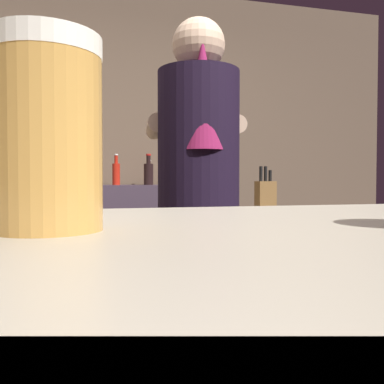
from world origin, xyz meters
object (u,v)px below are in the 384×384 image
pint_glass_far (48,134)px  bottle_vinegar (149,173)px  knife_block (265,198)px  bottle_hot_sauce (149,175)px  bottle_olive_oil (116,173)px  chefs_knife (230,218)px  mixing_bowl (98,216)px  bartender (199,197)px

pint_glass_far → bottle_vinegar: 2.92m
knife_block → bottle_hot_sauce: 1.30m
bottle_vinegar → bottle_olive_oil: 0.25m
knife_block → bottle_olive_oil: bottle_olive_oil is taller
chefs_knife → bottle_vinegar: size_ratio=0.99×
chefs_knife → bottle_olive_oil: (-0.52, 1.20, 0.26)m
mixing_bowl → chefs_knife: bearing=-0.6°
bartender → chefs_knife: (0.28, 0.41, -0.13)m
bartender → knife_block: size_ratio=6.23×
knife_block → pint_glass_far: (-0.99, -1.80, 0.14)m
bottle_vinegar → bottle_olive_oil: (-0.25, 0.06, 0.00)m
pint_glass_far → bottle_olive_oil: size_ratio=0.59×
bartender → bottle_olive_oil: bearing=14.5°
mixing_bowl → knife_block: bearing=3.5°
bottle_vinegar → bottle_olive_oil: same height
mixing_bowl → bottle_olive_oil: (0.17, 1.19, 0.23)m
bottle_hot_sauce → bottle_olive_oil: 0.27m
chefs_knife → pint_glass_far: pint_glass_far is taller
bartender → chefs_knife: bearing=-28.6°
chefs_knife → bottle_hot_sauce: bearing=107.5°
pint_glass_far → bottle_hot_sauce: size_ratio=0.71×
mixing_bowl → chefs_knife: 0.69m
knife_block → chefs_knife: (-0.23, -0.06, -0.10)m
bartender → pint_glass_far: 1.42m
mixing_bowl → bottle_vinegar: bottle_vinegar is taller
knife_block → bottle_hot_sauce: bearing=112.0°
knife_block → bottle_olive_oil: size_ratio=1.17×
knife_block → bottle_olive_oil: (-0.75, 1.14, 0.15)m
pint_glass_far → bottle_hot_sauce: bearing=80.5°
chefs_knife → bottle_hot_sauce: bottle_hot_sauce is taller
knife_block → bottle_vinegar: bottle_vinegar is taller
bartender → knife_block: 0.69m
chefs_knife → bottle_vinegar: bearing=109.5°
knife_block → chefs_knife: 0.26m
knife_block → mixing_bowl: bearing=-176.5°
bottle_vinegar → pint_glass_far: bearing=-99.5°
knife_block → mixing_bowl: size_ratio=1.38×
pint_glass_far → bottle_vinegar: size_ratio=0.59×
knife_block → bottle_vinegar: (-0.50, 1.08, 0.15)m
bottle_hot_sauce → pint_glass_far: bearing=-99.5°
bottle_vinegar → mixing_bowl: bearing=-110.0°
bottle_vinegar → bottle_hot_sauce: size_ratio=1.21×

